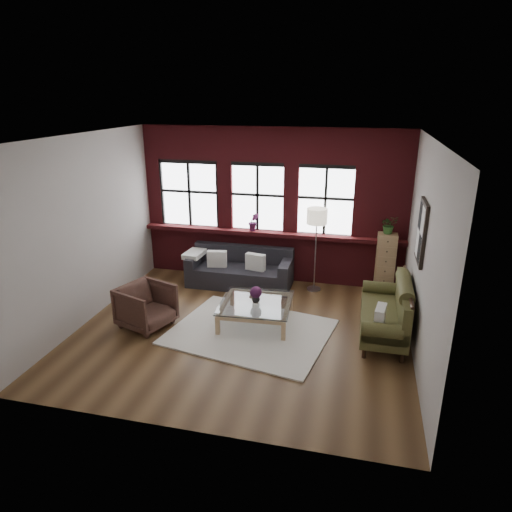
% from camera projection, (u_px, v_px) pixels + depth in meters
% --- Properties ---
extents(floor, '(5.50, 5.50, 0.00)m').
position_uv_depth(floor, '(242.00, 331.00, 7.75)').
color(floor, '#472E1A').
rests_on(floor, ground).
extents(ceiling, '(5.50, 5.50, 0.00)m').
position_uv_depth(ceiling, '(240.00, 137.00, 6.67)').
color(ceiling, white).
rests_on(ceiling, ground).
extents(wall_back, '(5.50, 0.00, 5.50)m').
position_uv_depth(wall_back, '(272.00, 206.00, 9.50)').
color(wall_back, '#A7A19B').
rests_on(wall_back, ground).
extents(wall_front, '(5.50, 0.00, 5.50)m').
position_uv_depth(wall_front, '(181.00, 310.00, 4.92)').
color(wall_front, '#A7A19B').
rests_on(wall_front, ground).
extents(wall_left, '(0.00, 5.00, 5.00)m').
position_uv_depth(wall_left, '(86.00, 230.00, 7.81)').
color(wall_left, '#A7A19B').
rests_on(wall_left, ground).
extents(wall_right, '(0.00, 5.00, 5.00)m').
position_uv_depth(wall_right, '(424.00, 254.00, 6.62)').
color(wall_right, '#A7A19B').
rests_on(wall_right, ground).
extents(brick_backwall, '(5.50, 0.12, 3.20)m').
position_uv_depth(brick_backwall, '(272.00, 206.00, 9.45)').
color(brick_backwall, maroon).
rests_on(brick_backwall, floor).
extents(sill_ledge, '(5.50, 0.30, 0.08)m').
position_uv_depth(sill_ledge, '(271.00, 233.00, 9.55)').
color(sill_ledge, maroon).
rests_on(sill_ledge, brick_backwall).
extents(window_left, '(1.38, 0.10, 1.50)m').
position_uv_depth(window_left, '(190.00, 195.00, 9.80)').
color(window_left, black).
rests_on(window_left, brick_backwall).
extents(window_mid, '(1.38, 0.10, 1.50)m').
position_uv_depth(window_mid, '(258.00, 198.00, 9.47)').
color(window_mid, black).
rests_on(window_mid, brick_backwall).
extents(window_right, '(1.38, 0.10, 1.50)m').
position_uv_depth(window_right, '(325.00, 202.00, 9.17)').
color(window_right, black).
rests_on(window_right, brick_backwall).
extents(wall_poster, '(0.05, 0.74, 0.94)m').
position_uv_depth(wall_poster, '(422.00, 232.00, 6.81)').
color(wall_poster, black).
rests_on(wall_poster, wall_right).
extents(shag_rug, '(2.87, 2.44, 0.03)m').
position_uv_depth(shag_rug, '(250.00, 332.00, 7.69)').
color(shag_rug, beige).
rests_on(shag_rug, floor).
extents(dark_sofa, '(2.15, 0.87, 0.78)m').
position_uv_depth(dark_sofa, '(240.00, 268.00, 9.48)').
color(dark_sofa, black).
rests_on(dark_sofa, floor).
extents(pillow_a, '(0.42, 0.20, 0.34)m').
position_uv_depth(pillow_a, '(217.00, 259.00, 9.42)').
color(pillow_a, silver).
rests_on(pillow_a, dark_sofa).
extents(pillow_b, '(0.42, 0.22, 0.34)m').
position_uv_depth(pillow_b, '(255.00, 262.00, 9.25)').
color(pillow_b, silver).
rests_on(pillow_b, dark_sofa).
extents(vintage_settee, '(0.81, 1.83, 0.97)m').
position_uv_depth(vintage_settee, '(384.00, 308.00, 7.46)').
color(vintage_settee, '#43421F').
rests_on(vintage_settee, floor).
extents(pillow_settee, '(0.19, 0.40, 0.34)m').
position_uv_depth(pillow_settee, '(380.00, 317.00, 6.93)').
color(pillow_settee, silver).
rests_on(pillow_settee, vintage_settee).
extents(armchair, '(1.03, 1.02, 0.74)m').
position_uv_depth(armchair, '(146.00, 306.00, 7.80)').
color(armchair, '#3E261F').
rests_on(armchair, floor).
extents(coffee_table, '(1.29, 1.29, 0.41)m').
position_uv_depth(coffee_table, '(256.00, 313.00, 7.96)').
color(coffee_table, '#A38158').
rests_on(coffee_table, shag_rug).
extents(vase, '(0.18, 0.18, 0.15)m').
position_uv_depth(vase, '(256.00, 298.00, 7.87)').
color(vase, '#B2B2B2').
rests_on(vase, coffee_table).
extents(flowers, '(0.21, 0.21, 0.21)m').
position_uv_depth(flowers, '(256.00, 292.00, 7.83)').
color(flowers, '#4C1A44').
rests_on(flowers, vase).
extents(drawer_chest, '(0.38, 0.38, 1.23)m').
position_uv_depth(drawer_chest, '(385.00, 263.00, 9.10)').
color(drawer_chest, '#A38158').
rests_on(drawer_chest, floor).
extents(potted_plant_top, '(0.40, 0.37, 0.36)m').
position_uv_depth(potted_plant_top, '(389.00, 225.00, 8.83)').
color(potted_plant_top, '#2D5923').
rests_on(potted_plant_top, drawer_chest).
extents(floor_lamp, '(0.40, 0.40, 1.86)m').
position_uv_depth(floor_lamp, '(316.00, 247.00, 9.07)').
color(floor_lamp, '#A5A5A8').
rests_on(floor_lamp, floor).
extents(sill_plant, '(0.26, 0.24, 0.39)m').
position_uv_depth(sill_plant, '(254.00, 222.00, 9.52)').
color(sill_plant, '#4C1A44').
rests_on(sill_plant, sill_ledge).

